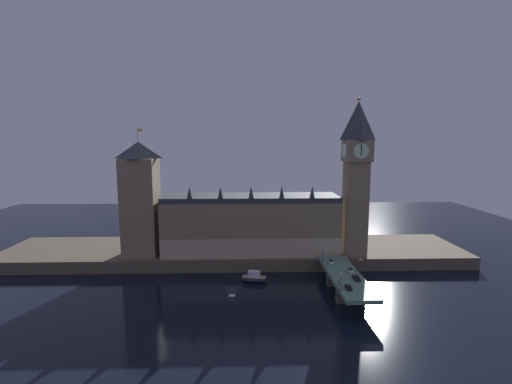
{
  "coord_description": "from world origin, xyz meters",
  "views": [
    {
      "loc": [
        5.18,
        -137.74,
        57.52
      ],
      "look_at": [
        9.98,
        20.0,
        35.42
      ],
      "focal_mm": 26.0,
      "sensor_mm": 36.0,
      "label": 1
    }
  ],
  "objects_px": {
    "car_northbound_trail": "(348,287)",
    "car_northbound_lead": "(331,262)",
    "pedestrian_mid_walk": "(357,269)",
    "boat_upstream": "(254,278)",
    "car_southbound_trail": "(350,270)",
    "street_lamp_mid": "(361,264)",
    "street_lamp_near": "(341,279)",
    "pedestrian_near_rail": "(338,282)",
    "victoria_tower": "(140,199)",
    "clock_tower": "(356,173)",
    "street_lamp_far": "(323,252)",
    "car_southbound_lead": "(356,278)",
    "pedestrian_far_rail": "(326,264)"
  },
  "relations": [
    {
      "from": "car_southbound_trail",
      "to": "boat_upstream",
      "type": "xyz_separation_m",
      "value": [
        -36.74,
        9.17,
        -6.25
      ]
    },
    {
      "from": "car_northbound_lead",
      "to": "pedestrian_mid_walk",
      "type": "relative_size",
      "value": 2.29
    },
    {
      "from": "pedestrian_mid_walk",
      "to": "car_northbound_trail",
      "type": "bearing_deg",
      "value": -115.4
    },
    {
      "from": "clock_tower",
      "to": "street_lamp_far",
      "type": "relative_size",
      "value": 10.7
    },
    {
      "from": "car_northbound_lead",
      "to": "street_lamp_near",
      "type": "distance_m",
      "value": 27.84
    },
    {
      "from": "car_northbound_lead",
      "to": "car_northbound_trail",
      "type": "distance_m",
      "value": 26.25
    },
    {
      "from": "car_northbound_lead",
      "to": "boat_upstream",
      "type": "xyz_separation_m",
      "value": [
        -31.48,
        -0.7,
        -6.32
      ]
    },
    {
      "from": "car_southbound_lead",
      "to": "boat_upstream",
      "type": "height_order",
      "value": "car_southbound_lead"
    },
    {
      "from": "street_lamp_near",
      "to": "boat_upstream",
      "type": "distance_m",
      "value": 40.23
    },
    {
      "from": "street_lamp_far",
      "to": "boat_upstream",
      "type": "bearing_deg",
      "value": -174.68
    },
    {
      "from": "car_northbound_lead",
      "to": "pedestrian_near_rail",
      "type": "distance_m",
      "value": 23.01
    },
    {
      "from": "street_lamp_mid",
      "to": "victoria_tower",
      "type": "bearing_deg",
      "value": 159.45
    },
    {
      "from": "boat_upstream",
      "to": "street_lamp_near",
      "type": "bearing_deg",
      "value": -43.28
    },
    {
      "from": "pedestrian_far_rail",
      "to": "car_northbound_lead",
      "type": "bearing_deg",
      "value": 51.18
    },
    {
      "from": "car_southbound_lead",
      "to": "street_lamp_far",
      "type": "distance_m",
      "value": 21.73
    },
    {
      "from": "car_northbound_lead",
      "to": "street_lamp_mid",
      "type": "xyz_separation_m",
      "value": [
        8.28,
        -12.77,
        3.18
      ]
    },
    {
      "from": "victoria_tower",
      "to": "boat_upstream",
      "type": "height_order",
      "value": "victoria_tower"
    },
    {
      "from": "street_lamp_far",
      "to": "pedestrian_far_rail",
      "type": "bearing_deg",
      "value": -85.62
    },
    {
      "from": "clock_tower",
      "to": "car_northbound_lead",
      "type": "height_order",
      "value": "clock_tower"
    },
    {
      "from": "victoria_tower",
      "to": "street_lamp_near",
      "type": "relative_size",
      "value": 9.11
    },
    {
      "from": "clock_tower",
      "to": "boat_upstream",
      "type": "distance_m",
      "value": 65.0
    },
    {
      "from": "pedestrian_mid_walk",
      "to": "car_southbound_trail",
      "type": "bearing_deg",
      "value": -175.13
    },
    {
      "from": "pedestrian_mid_walk",
      "to": "boat_upstream",
      "type": "height_order",
      "value": "pedestrian_mid_walk"
    },
    {
      "from": "clock_tower",
      "to": "victoria_tower",
      "type": "bearing_deg",
      "value": 178.45
    },
    {
      "from": "car_southbound_trail",
      "to": "pedestrian_mid_walk",
      "type": "distance_m",
      "value": 2.65
    },
    {
      "from": "pedestrian_mid_walk",
      "to": "street_lamp_near",
      "type": "distance_m",
      "value": 21.13
    },
    {
      "from": "clock_tower",
      "to": "boat_upstream",
      "type": "height_order",
      "value": "clock_tower"
    },
    {
      "from": "car_northbound_trail",
      "to": "car_southbound_trail",
      "type": "relative_size",
      "value": 0.84
    },
    {
      "from": "boat_upstream",
      "to": "clock_tower",
      "type": "bearing_deg",
      "value": 22.55
    },
    {
      "from": "victoria_tower",
      "to": "pedestrian_mid_walk",
      "type": "bearing_deg",
      "value": -18.88
    },
    {
      "from": "pedestrian_mid_walk",
      "to": "boat_upstream",
      "type": "bearing_deg",
      "value": 167.19
    },
    {
      "from": "car_northbound_trail",
      "to": "boat_upstream",
      "type": "xyz_separation_m",
      "value": [
        -31.48,
        25.55,
        -6.26
      ]
    },
    {
      "from": "car_northbound_lead",
      "to": "street_lamp_far",
      "type": "distance_m",
      "value": 4.98
    },
    {
      "from": "victoria_tower",
      "to": "car_northbound_trail",
      "type": "distance_m",
      "value": 97.89
    },
    {
      "from": "car_southbound_trail",
      "to": "pedestrian_far_rail",
      "type": "xyz_separation_m",
      "value": [
        -7.88,
        6.6,
        0.34
      ]
    },
    {
      "from": "victoria_tower",
      "to": "boat_upstream",
      "type": "relative_size",
      "value": 5.02
    },
    {
      "from": "victoria_tower",
      "to": "street_lamp_mid",
      "type": "relative_size",
      "value": 9.25
    },
    {
      "from": "car_southbound_lead",
      "to": "victoria_tower",
      "type": "bearing_deg",
      "value": 155.97
    },
    {
      "from": "car_northbound_lead",
      "to": "street_lamp_near",
      "type": "height_order",
      "value": "street_lamp_near"
    },
    {
      "from": "pedestrian_near_rail",
      "to": "street_lamp_near",
      "type": "height_order",
      "value": "street_lamp_near"
    },
    {
      "from": "pedestrian_far_rail",
      "to": "street_lamp_far",
      "type": "xyz_separation_m",
      "value": [
        -0.4,
        5.22,
        3.17
      ]
    },
    {
      "from": "car_northbound_trail",
      "to": "car_northbound_lead",
      "type": "bearing_deg",
      "value": 90.0
    },
    {
      "from": "car_southbound_lead",
      "to": "car_southbound_trail",
      "type": "relative_size",
      "value": 1.0
    },
    {
      "from": "car_southbound_trail",
      "to": "car_northbound_trail",
      "type": "bearing_deg",
      "value": -107.79
    },
    {
      "from": "street_lamp_far",
      "to": "boat_upstream",
      "type": "distance_m",
      "value": 30.2
    },
    {
      "from": "car_southbound_lead",
      "to": "street_lamp_far",
      "type": "bearing_deg",
      "value": 112.71
    },
    {
      "from": "victoria_tower",
      "to": "pedestrian_far_rail",
      "type": "xyz_separation_m",
      "value": [
        79.73,
        -24.48,
        -23.06
      ]
    },
    {
      "from": "car_northbound_trail",
      "to": "street_lamp_far",
      "type": "distance_m",
      "value": 28.58
    },
    {
      "from": "car_southbound_lead",
      "to": "street_lamp_far",
      "type": "xyz_separation_m",
      "value": [
        -8.28,
        19.8,
        3.44
      ]
    },
    {
      "from": "street_lamp_near",
      "to": "car_southbound_lead",
      "type": "bearing_deg",
      "value": 49.34
    }
  ]
}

